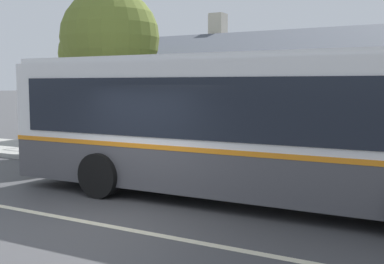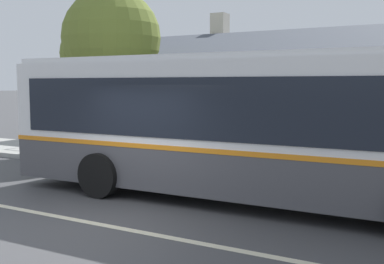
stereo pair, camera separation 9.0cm
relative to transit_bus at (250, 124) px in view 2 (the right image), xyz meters
name	(u,v)px [view 2 (the right image)]	position (x,y,z in m)	size (l,w,h in m)	color
ground_plane	(93,223)	(-1.82, -2.90, -1.68)	(300.00, 300.00, 0.00)	#424244
sidewalk_far	(233,169)	(-1.82, 3.10, -1.60)	(60.00, 3.00, 0.15)	#9E9E99
lane_divider_stripe	(93,223)	(-1.82, -2.90, -1.67)	(60.00, 0.16, 0.01)	beige
community_building	(366,102)	(0.47, 10.53, 0.13)	(25.76, 8.55, 5.84)	beige
transit_bus	(250,124)	(0.00, 0.00, 0.00)	(11.18, 2.93, 3.11)	#47474C
bench_by_building	(95,142)	(-6.76, 2.79, -1.10)	(1.84, 0.51, 0.94)	#4C4C4C
bench_down_street	(230,153)	(-1.78, 2.81, -1.10)	(1.76, 0.51, 0.94)	#4C4C4C
street_tree_secondary	(107,42)	(-7.42, 4.31, 2.34)	(3.68, 3.54, 5.92)	#4C3828
bike_rack	(32,134)	(-9.90, 2.95, -0.99)	(1.16, 0.06, 0.78)	slate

